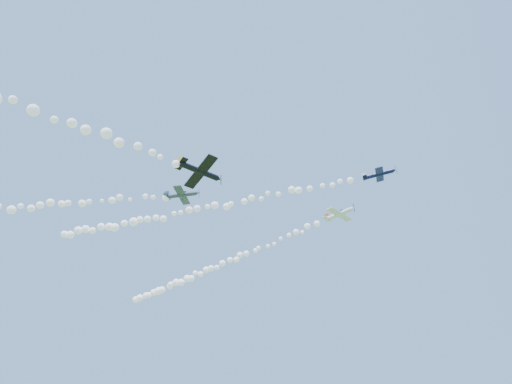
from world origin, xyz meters
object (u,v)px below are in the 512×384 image
at_px(plane_navy, 379,174).
at_px(plane_black, 200,171).
at_px(plane_white, 339,214).
at_px(plane_grey, 182,195).

height_order(plane_navy, plane_black, plane_navy).
bearing_deg(plane_white, plane_grey, -120.13).
height_order(plane_white, plane_navy, plane_white).
bearing_deg(plane_grey, plane_black, -64.44).
bearing_deg(plane_navy, plane_black, -142.58).
bearing_deg(plane_navy, plane_white, 122.83).
distance_m(plane_grey, plane_black, 19.44).
height_order(plane_grey, plane_black, plane_grey).
distance_m(plane_navy, plane_black, 32.46).
distance_m(plane_white, plane_black, 38.33).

